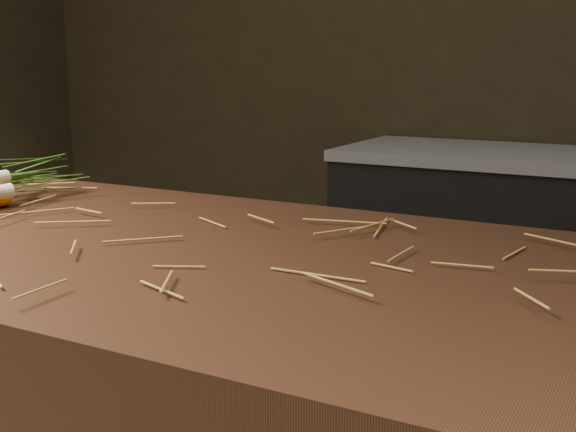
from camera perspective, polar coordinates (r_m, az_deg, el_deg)
straw_bedding at (r=1.00m, az=-4.51°, el=-2.28°), size 1.40×0.60×0.02m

